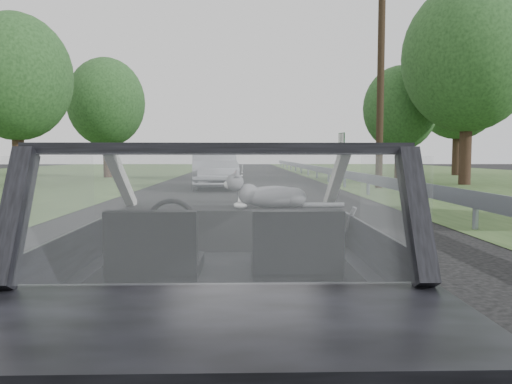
{
  "coord_description": "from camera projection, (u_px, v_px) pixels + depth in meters",
  "views": [
    {
      "loc": [
        0.1,
        -3.1,
        1.4
      ],
      "look_at": [
        0.19,
        0.56,
        1.12
      ],
      "focal_mm": 35.0,
      "sensor_mm": 36.0,
      "label": 1
    }
  ],
  "objects": [
    {
      "name": "tree_5",
      "position": [
        17.0,
        102.0,
        22.32
      ],
      "size": [
        6.38,
        6.38,
        7.47
      ],
      "primitive_type": null,
      "rotation": [
        0.0,
        0.0,
        -0.37
      ],
      "color": "#1A3618",
      "rests_on": "ground"
    },
    {
      "name": "steering_wheel",
      "position": [
        171.0,
        224.0,
        3.44
      ],
      "size": [
        0.36,
        0.36,
        0.04
      ],
      "primitive_type": "torus",
      "color": "black",
      "rests_on": "dashboard"
    },
    {
      "name": "tree_6",
      "position": [
        107.0,
        120.0,
        30.14
      ],
      "size": [
        4.67,
        4.67,
        7.0
      ],
      "primitive_type": null,
      "rotation": [
        0.0,
        0.0,
        -0.01
      ],
      "color": "#1A3618",
      "rests_on": "ground"
    },
    {
      "name": "tree_2",
      "position": [
        400.0,
        125.0,
        26.89
      ],
      "size": [
        4.48,
        4.48,
        5.98
      ],
      "primitive_type": null,
      "rotation": [
        0.0,
        0.0,
        -0.14
      ],
      "color": "#1A3618",
      "rests_on": "ground"
    },
    {
      "name": "dashboard",
      "position": [
        230.0,
        227.0,
        3.75
      ],
      "size": [
        1.58,
        0.45,
        0.3
      ],
      "primitive_type": "cube",
      "color": "black",
      "rests_on": "subject_car"
    },
    {
      "name": "ground",
      "position": [
        228.0,
        373.0,
        3.19
      ],
      "size": [
        140.0,
        140.0,
        0.0
      ],
      "primitive_type": "plane",
      "color": "#2D2C2D",
      "rests_on": "ground"
    },
    {
      "name": "subject_car",
      "position": [
        227.0,
        261.0,
        3.14
      ],
      "size": [
        1.8,
        4.0,
        1.45
      ],
      "primitive_type": "cube",
      "color": "black",
      "rests_on": "ground"
    },
    {
      "name": "tree_1",
      "position": [
        467.0,
        87.0,
        22.76
      ],
      "size": [
        6.97,
        6.97,
        8.96
      ],
      "primitive_type": null,
      "rotation": [
        0.0,
        0.0,
        0.2
      ],
      "color": "#1A3618",
      "rests_on": "ground"
    },
    {
      "name": "tree_3",
      "position": [
        458.0,
        109.0,
        33.29
      ],
      "size": [
        7.06,
        7.06,
        8.93
      ],
      "primitive_type": null,
      "rotation": [
        0.0,
        0.0,
        -0.23
      ],
      "color": "#1A3618",
      "rests_on": "ground"
    },
    {
      "name": "utility_pole",
      "position": [
        381.0,
        79.0,
        20.36
      ],
      "size": [
        0.35,
        0.35,
        8.92
      ],
      "primitive_type": "cylinder",
      "rotation": [
        0.0,
        0.0,
        0.23
      ],
      "color": "#362A1E",
      "rests_on": "ground"
    },
    {
      "name": "driver_seat",
      "position": [
        155.0,
        246.0,
        2.83
      ],
      "size": [
        0.5,
        0.72,
        0.42
      ],
      "primitive_type": "cube",
      "color": "black",
      "rests_on": "subject_car"
    },
    {
      "name": "guardrail",
      "position": [
        401.0,
        185.0,
        13.23
      ],
      "size": [
        0.05,
        90.0,
        0.32
      ],
      "primitive_type": "cube",
      "color": "gray",
      "rests_on": "ground"
    },
    {
      "name": "cat",
      "position": [
        274.0,
        195.0,
        3.7
      ],
      "size": [
        0.65,
        0.25,
        0.29
      ],
      "primitive_type": "ellipsoid",
      "rotation": [
        0.0,
        0.0,
        0.08
      ],
      "color": "gray",
      "rests_on": "dashboard"
    },
    {
      "name": "other_car",
      "position": [
        214.0,
        168.0,
        20.67
      ],
      "size": [
        2.48,
        5.22,
        1.66
      ],
      "primitive_type": "imported",
      "rotation": [
        0.0,
        0.0,
        0.1
      ],
      "color": "#9C9EA7",
      "rests_on": "ground"
    },
    {
      "name": "highway_sign",
      "position": [
        341.0,
        155.0,
        30.21
      ],
      "size": [
        0.25,
        1.09,
        2.71
      ],
      "primitive_type": "cube",
      "rotation": [
        0.0,
        0.0,
        0.13
      ],
      "color": "#0F5424",
      "rests_on": "ground"
    },
    {
      "name": "passenger_seat",
      "position": [
        296.0,
        245.0,
        2.85
      ],
      "size": [
        0.5,
        0.72,
        0.42
      ],
      "primitive_type": "cube",
      "color": "black",
      "rests_on": "subject_car"
    }
  ]
}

